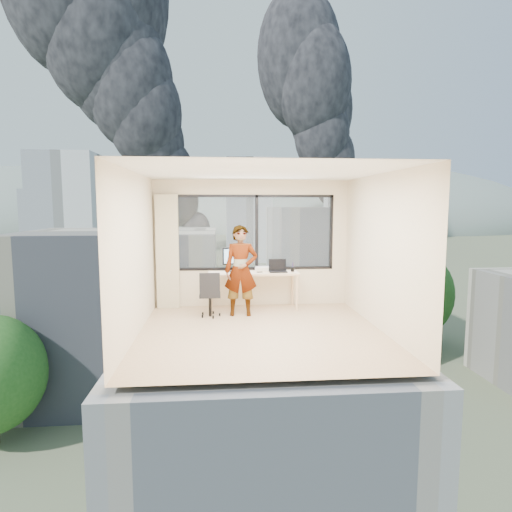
{
  "coord_description": "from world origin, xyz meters",
  "views": [
    {
      "loc": [
        -0.67,
        -6.79,
        2.06
      ],
      "look_at": [
        0.0,
        1.0,
        1.15
      ],
      "focal_mm": 29.88,
      "sensor_mm": 36.0,
      "label": 1
    }
  ],
  "objects": [
    {
      "name": "smoke_plume_a",
      "position": [
        -10.0,
        150.0,
        39.0
      ],
      "size": [
        40.0,
        24.0,
        90.0
      ],
      "primitive_type": null,
      "color": "black",
      "rests_on": "exterior_ground"
    },
    {
      "name": "person",
      "position": [
        -0.27,
        1.15,
        0.86
      ],
      "size": [
        0.65,
        0.45,
        1.71
      ],
      "primitive_type": "imported",
      "rotation": [
        0.0,
        0.0,
        -0.07
      ],
      "color": "#2D2D33",
      "rests_on": "floor"
    },
    {
      "name": "cellphone",
      "position": [
        0.13,
        1.6,
        0.76
      ],
      "size": [
        0.11,
        0.07,
        0.01
      ],
      "primitive_type": "cube",
      "rotation": [
        0.0,
        0.0,
        0.25
      ],
      "color": "black",
      "rests_on": "desk"
    },
    {
      "name": "window_wall",
      "position": [
        0.05,
        2.0,
        1.52
      ],
      "size": [
        3.3,
        0.16,
        1.55
      ],
      "primitive_type": null,
      "color": "black",
      "rests_on": "ground"
    },
    {
      "name": "tree_b",
      "position": [
        4.0,
        18.0,
        -9.5
      ],
      "size": [
        7.6,
        7.6,
        9.0
      ],
      "primitive_type": null,
      "color": "#21521B",
      "rests_on": "exterior_ground"
    },
    {
      "name": "chair",
      "position": [
        -0.86,
        1.11,
        0.44
      ],
      "size": [
        0.45,
        0.45,
        0.87
      ],
      "primitive_type": null,
      "rotation": [
        0.0,
        0.0,
        0.01
      ],
      "color": "black",
      "rests_on": "floor"
    },
    {
      "name": "hill_a",
      "position": [
        -120.0,
        320.0,
        -14.0
      ],
      "size": [
        288.0,
        216.0,
        90.0
      ],
      "primitive_type": "ellipsoid",
      "color": "slate",
      "rests_on": "exterior_ground"
    },
    {
      "name": "far_tower_c",
      "position": [
        45.0,
        140.0,
        -1.0
      ],
      "size": [
        15.0,
        15.0,
        26.0
      ],
      "primitive_type": "cube",
      "color": "silver",
      "rests_on": "exterior_ground"
    },
    {
      "name": "handbag",
      "position": [
        0.47,
        1.84,
        0.86
      ],
      "size": [
        0.28,
        0.14,
        0.21
      ],
      "primitive_type": "ellipsoid",
      "rotation": [
        0.0,
        0.0,
        0.0
      ],
      "color": "#0B473A",
      "rests_on": "desk"
    },
    {
      "name": "curtain",
      "position": [
        -1.72,
        1.88,
        1.15
      ],
      "size": [
        0.45,
        0.14,
        2.3
      ],
      "primitive_type": "cube",
      "color": "beige",
      "rests_on": "floor"
    },
    {
      "name": "near_bldg_a",
      "position": [
        -9.0,
        30.0,
        -7.0
      ],
      "size": [
        16.0,
        12.0,
        14.0
      ],
      "primitive_type": "cube",
      "color": "beige",
      "rests_on": "exterior_ground"
    },
    {
      "name": "near_bldg_b",
      "position": [
        12.0,
        38.0,
        -6.0
      ],
      "size": [
        14.0,
        13.0,
        16.0
      ],
      "primitive_type": "cube",
      "color": "silver",
      "rests_on": "exterior_ground"
    },
    {
      "name": "ceiling",
      "position": [
        0.0,
        0.0,
        2.6
      ],
      "size": [
        4.0,
        4.0,
        0.01
      ],
      "primitive_type": "cube",
      "color": "white",
      "rests_on": "ground"
    },
    {
      "name": "wall_right",
      "position": [
        2.0,
        0.0,
        1.3
      ],
      "size": [
        0.01,
        4.0,
        2.6
      ],
      "primitive_type": "cube",
      "color": "beige",
      "rests_on": "ground"
    },
    {
      "name": "far_tower_b",
      "position": [
        8.0,
        120.0,
        1.0
      ],
      "size": [
        13.0,
        13.0,
        30.0
      ],
      "primitive_type": "cube",
      "color": "silver",
      "rests_on": "exterior_ground"
    },
    {
      "name": "smoke_plume_b",
      "position": [
        55.0,
        170.0,
        27.0
      ],
      "size": [
        30.0,
        18.0,
        70.0
      ],
      "primitive_type": null,
      "color": "black",
      "rests_on": "exterior_ground"
    },
    {
      "name": "tree_c",
      "position": [
        22.0,
        40.0,
        -9.0
      ],
      "size": [
        8.4,
        8.4,
        10.0
      ],
      "primitive_type": null,
      "color": "#21521B",
      "rests_on": "exterior_ground"
    },
    {
      "name": "wall_left",
      "position": [
        -2.0,
        0.0,
        1.3
      ],
      "size": [
        0.01,
        4.0,
        2.6
      ],
      "primitive_type": "cube",
      "color": "beige",
      "rests_on": "ground"
    },
    {
      "name": "floor",
      "position": [
        0.0,
        0.0,
        0.0
      ],
      "size": [
        4.0,
        4.0,
        0.01
      ],
      "primitive_type": "cube",
      "color": "tan",
      "rests_on": "ground"
    },
    {
      "name": "game_console",
      "position": [
        0.23,
        1.88,
        0.79
      ],
      "size": [
        0.34,
        0.29,
        0.08
      ],
      "primitive_type": "cube",
      "rotation": [
        0.0,
        0.0,
        -0.0
      ],
      "color": "white",
      "rests_on": "desk"
    },
    {
      "name": "wall_front",
      "position": [
        0.0,
        -2.0,
        1.3
      ],
      "size": [
        4.0,
        0.01,
        2.6
      ],
      "primitive_type": "cube",
      "color": "beige",
      "rests_on": "ground"
    },
    {
      "name": "hill_b",
      "position": [
        100.0,
        320.0,
        -14.0
      ],
      "size": [
        300.0,
        220.0,
        96.0
      ],
      "primitive_type": "ellipsoid",
      "color": "slate",
      "rests_on": "exterior_ground"
    },
    {
      "name": "far_tower_d",
      "position": [
        -60.0,
        150.0,
        -3.0
      ],
      "size": [
        16.0,
        14.0,
        22.0
      ],
      "primitive_type": "cube",
      "color": "silver",
      "rests_on": "exterior_ground"
    },
    {
      "name": "far_tower_a",
      "position": [
        -35.0,
        95.0,
        0.0
      ],
      "size": [
        14.0,
        14.0,
        28.0
      ],
      "primitive_type": "cube",
      "color": "silver",
      "rests_on": "exterior_ground"
    },
    {
      "name": "pen_cup",
      "position": [
        0.8,
        1.65,
        0.8
      ],
      "size": [
        0.08,
        0.08,
        0.09
      ],
      "primitive_type": "cylinder",
      "rotation": [
        0.0,
        0.0,
        0.06
      ],
      "color": "black",
      "rests_on": "desk"
    },
    {
      "name": "desk",
      "position": [
        0.0,
        1.66,
        0.38
      ],
      "size": [
        1.8,
        0.6,
        0.75
      ],
      "primitive_type": "cube",
      "color": "beige",
      "rests_on": "floor"
    },
    {
      "name": "laptop",
      "position": [
        0.5,
        1.61,
        0.87
      ],
      "size": [
        0.36,
        0.38,
        0.23
      ],
      "primitive_type": null,
      "rotation": [
        0.0,
        0.0,
        -0.01
      ],
      "color": "black",
      "rests_on": "desk"
    },
    {
      "name": "monitor",
      "position": [
        -0.37,
        1.72,
        1.0
      ],
      "size": [
        0.51,
        0.25,
        0.5
      ],
      "primitive_type": null,
      "rotation": [
        0.0,
        0.0,
        0.3
      ],
      "color": "black",
      "rests_on": "desk"
    },
    {
      "name": "exterior_ground",
      "position": [
        0.0,
        120.0,
        -14.0
      ],
      "size": [
        400.0,
        400.0,
        0.04
      ],
      "primitive_type": "cube",
      "color": "#515B3D",
      "rests_on": "ground"
    }
  ]
}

